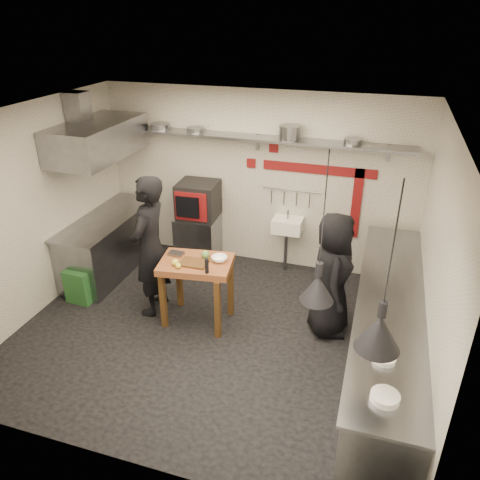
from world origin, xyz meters
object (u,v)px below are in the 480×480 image
(oven_stand, at_px, (198,238))
(combi_oven, at_px, (198,200))
(chef_left, at_px, (150,247))
(green_bin, at_px, (82,284))
(chef_right, at_px, (332,275))
(prep_table, at_px, (197,291))

(oven_stand, bearing_deg, combi_oven, 1.30)
(combi_oven, height_order, chef_left, chef_left)
(oven_stand, distance_m, combi_oven, 0.69)
(green_bin, relative_size, chef_right, 0.30)
(combi_oven, bearing_deg, chef_right, -31.97)
(chef_left, bearing_deg, chef_right, 94.89)
(chef_right, bearing_deg, prep_table, 89.83)
(chef_left, relative_size, chef_right, 1.18)
(combi_oven, height_order, chef_right, chef_right)
(green_bin, xyz_separation_m, chef_right, (3.51, 0.33, 0.58))
(combi_oven, relative_size, chef_left, 0.31)
(green_bin, relative_size, chef_left, 0.25)
(oven_stand, height_order, combi_oven, combi_oven)
(combi_oven, xyz_separation_m, chef_right, (2.31, -1.27, -0.26))
(oven_stand, relative_size, combi_oven, 1.29)
(chef_right, bearing_deg, oven_stand, 50.77)
(oven_stand, height_order, chef_right, chef_right)
(prep_table, height_order, chef_left, chef_left)
(oven_stand, distance_m, chef_left, 1.63)
(green_bin, bearing_deg, chef_left, 3.94)
(combi_oven, height_order, prep_table, combi_oven)
(combi_oven, distance_m, prep_table, 1.81)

